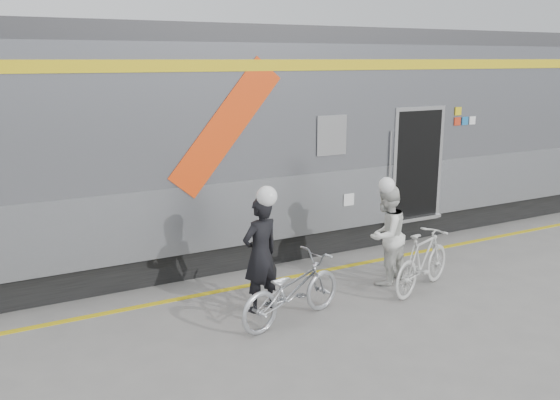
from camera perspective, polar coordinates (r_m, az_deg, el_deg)
ground at (r=8.13m, az=6.61°, el=-12.55°), size 90.00×90.00×0.00m
train at (r=11.64m, az=0.09°, el=6.05°), size 24.00×3.17×4.10m
safety_strip at (r=9.82m, az=-0.62°, el=-7.75°), size 24.00×0.12×0.01m
man at (r=8.46m, az=-1.89°, el=-5.25°), size 0.69×0.54×1.69m
bicycle_left at (r=8.22m, az=1.12°, el=-8.62°), size 1.86×1.03×0.93m
woman at (r=9.64m, az=10.16°, el=-3.34°), size 0.95×0.85×1.61m
bicycle_right at (r=9.53m, az=13.56°, el=-5.71°), size 1.68×1.01×0.97m
helmet_man at (r=8.19m, az=-1.94°, el=1.32°), size 0.29×0.29×0.29m
helmet_woman at (r=9.42m, az=10.39°, el=2.10°), size 0.26×0.26×0.26m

